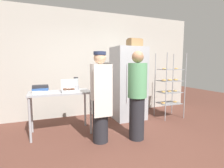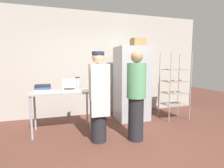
{
  "view_description": "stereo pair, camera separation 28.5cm",
  "coord_description": "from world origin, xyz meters",
  "px_view_note": "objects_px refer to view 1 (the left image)",
  "views": [
    {
      "loc": [
        -1.33,
        -2.52,
        1.45
      ],
      "look_at": [
        -0.04,
        0.74,
        1.04
      ],
      "focal_mm": 28.0,
      "sensor_mm": 36.0,
      "label": 1
    },
    {
      "loc": [
        -1.07,
        -2.61,
        1.45
      ],
      "look_at": [
        -0.04,
        0.74,
        1.04
      ],
      "focal_mm": 28.0,
      "sensor_mm": 36.0,
      "label": 2
    }
  ],
  "objects_px": {
    "binder_stack": "(41,89)",
    "person_baker": "(100,96)",
    "donut_box": "(69,90)",
    "blender_pitcher": "(76,84)",
    "person_customer": "(137,95)",
    "refrigerator": "(128,83)",
    "baking_rack": "(170,86)",
    "cardboard_storage_box": "(134,43)"
  },
  "relations": [
    {
      "from": "refrigerator",
      "to": "person_customer",
      "type": "height_order",
      "value": "refrigerator"
    },
    {
      "from": "baking_rack",
      "to": "person_baker",
      "type": "bearing_deg",
      "value": -160.71
    },
    {
      "from": "binder_stack",
      "to": "person_baker",
      "type": "xyz_separation_m",
      "value": [
        1.01,
        -0.77,
        -0.08
      ]
    },
    {
      "from": "binder_stack",
      "to": "person_baker",
      "type": "relative_size",
      "value": 0.19
    },
    {
      "from": "person_customer",
      "to": "cardboard_storage_box",
      "type": "bearing_deg",
      "value": 63.89
    },
    {
      "from": "refrigerator",
      "to": "person_customer",
      "type": "xyz_separation_m",
      "value": [
        -0.44,
        -1.22,
        -0.08
      ]
    },
    {
      "from": "person_baker",
      "to": "baking_rack",
      "type": "bearing_deg",
      "value": 19.29
    },
    {
      "from": "cardboard_storage_box",
      "to": "person_customer",
      "type": "height_order",
      "value": "cardboard_storage_box"
    },
    {
      "from": "baking_rack",
      "to": "blender_pitcher",
      "type": "xyz_separation_m",
      "value": [
        -2.49,
        0.06,
        0.15
      ]
    },
    {
      "from": "binder_stack",
      "to": "cardboard_storage_box",
      "type": "height_order",
      "value": "cardboard_storage_box"
    },
    {
      "from": "refrigerator",
      "to": "person_baker",
      "type": "relative_size",
      "value": 1.13
    },
    {
      "from": "blender_pitcher",
      "to": "person_customer",
      "type": "height_order",
      "value": "person_customer"
    },
    {
      "from": "cardboard_storage_box",
      "to": "refrigerator",
      "type": "bearing_deg",
      "value": 176.51
    },
    {
      "from": "donut_box",
      "to": "binder_stack",
      "type": "distance_m",
      "value": 0.56
    },
    {
      "from": "binder_stack",
      "to": "blender_pitcher",
      "type": "bearing_deg",
      "value": 4.96
    },
    {
      "from": "binder_stack",
      "to": "cardboard_storage_box",
      "type": "bearing_deg",
      "value": 7.82
    },
    {
      "from": "cardboard_storage_box",
      "to": "person_baker",
      "type": "distance_m",
      "value": 2.01
    },
    {
      "from": "refrigerator",
      "to": "donut_box",
      "type": "relative_size",
      "value": 6.67
    },
    {
      "from": "blender_pitcher",
      "to": "cardboard_storage_box",
      "type": "height_order",
      "value": "cardboard_storage_box"
    },
    {
      "from": "binder_stack",
      "to": "person_customer",
      "type": "relative_size",
      "value": 0.19
    },
    {
      "from": "refrigerator",
      "to": "donut_box",
      "type": "distance_m",
      "value": 1.69
    },
    {
      "from": "refrigerator",
      "to": "baking_rack",
      "type": "distance_m",
      "value": 1.12
    },
    {
      "from": "binder_stack",
      "to": "person_baker",
      "type": "height_order",
      "value": "person_baker"
    },
    {
      "from": "refrigerator",
      "to": "baking_rack",
      "type": "xyz_separation_m",
      "value": [
        1.07,
        -0.32,
        -0.09
      ]
    },
    {
      "from": "donut_box",
      "to": "person_customer",
      "type": "xyz_separation_m",
      "value": [
        1.17,
        -0.7,
        -0.07
      ]
    },
    {
      "from": "binder_stack",
      "to": "person_customer",
      "type": "bearing_deg",
      "value": -28.0
    },
    {
      "from": "refrigerator",
      "to": "baking_rack",
      "type": "height_order",
      "value": "refrigerator"
    },
    {
      "from": "baking_rack",
      "to": "donut_box",
      "type": "xyz_separation_m",
      "value": [
        -2.68,
        -0.2,
        0.08
      ]
    },
    {
      "from": "refrigerator",
      "to": "cardboard_storage_box",
      "type": "height_order",
      "value": "cardboard_storage_box"
    },
    {
      "from": "donut_box",
      "to": "person_customer",
      "type": "height_order",
      "value": "person_customer"
    },
    {
      "from": "baking_rack",
      "to": "blender_pitcher",
      "type": "height_order",
      "value": "baking_rack"
    },
    {
      "from": "donut_box",
      "to": "blender_pitcher",
      "type": "distance_m",
      "value": 0.34
    },
    {
      "from": "baking_rack",
      "to": "binder_stack",
      "type": "bearing_deg",
      "value": -179.96
    },
    {
      "from": "donut_box",
      "to": "cardboard_storage_box",
      "type": "bearing_deg",
      "value": 16.32
    },
    {
      "from": "person_customer",
      "to": "baking_rack",
      "type": "bearing_deg",
      "value": 30.84
    },
    {
      "from": "blender_pitcher",
      "to": "binder_stack",
      "type": "xyz_separation_m",
      "value": [
        -0.72,
        -0.06,
        -0.05
      ]
    },
    {
      "from": "refrigerator",
      "to": "binder_stack",
      "type": "bearing_deg",
      "value": -171.37
    },
    {
      "from": "person_baker",
      "to": "person_customer",
      "type": "distance_m",
      "value": 0.7
    },
    {
      "from": "blender_pitcher",
      "to": "person_customer",
      "type": "relative_size",
      "value": 0.16
    },
    {
      "from": "blender_pitcher",
      "to": "binder_stack",
      "type": "height_order",
      "value": "blender_pitcher"
    },
    {
      "from": "blender_pitcher",
      "to": "person_baker",
      "type": "distance_m",
      "value": 0.89
    },
    {
      "from": "blender_pitcher",
      "to": "binder_stack",
      "type": "distance_m",
      "value": 0.72
    }
  ]
}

